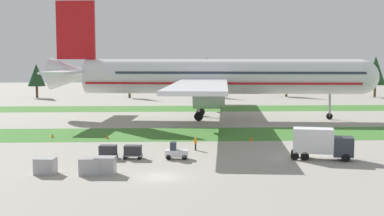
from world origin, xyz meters
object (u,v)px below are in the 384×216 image
at_px(ground_crew_marshaller, 196,143).
at_px(baggage_tug, 176,152).
at_px(catering_truck, 321,143).
at_px(taxiway_marker_0, 107,137).
at_px(cargo_dolly_lead, 133,151).
at_px(uld_container_1, 45,166).
at_px(uld_container_0, 90,166).
at_px(taxiway_marker_1, 251,139).
at_px(cargo_dolly_second, 108,151).
at_px(uld_container_2, 105,166).
at_px(airliner, 212,76).
at_px(taxiway_marker_2, 52,135).

bearing_deg(ground_crew_marshaller, baggage_tug, 163.73).
height_order(catering_truck, taxiway_marker_0, catering_truck).
distance_m(cargo_dolly_lead, uld_container_1, 11.11).
bearing_deg(uld_container_1, cargo_dolly_lead, 42.31).
distance_m(uld_container_0, taxiway_marker_1, 27.96).
xyz_separation_m(ground_crew_marshaller, uld_container_0, (-11.25, -13.14, -0.10)).
xyz_separation_m(baggage_tug, cargo_dolly_second, (-7.90, 0.66, 0.10)).
bearing_deg(uld_container_2, uld_container_1, 175.77).
distance_m(airliner, uld_container_2, 49.95).
bearing_deg(taxiway_marker_0, cargo_dolly_lead, -72.21).
bearing_deg(cargo_dolly_second, taxiway_marker_0, -167.86).
relative_size(baggage_tug, uld_container_0, 1.35).
relative_size(uld_container_0, uld_container_2, 1.00).
bearing_deg(taxiway_marker_0, cargo_dolly_second, -82.61).
height_order(uld_container_2, taxiway_marker_0, uld_container_2).
relative_size(catering_truck, taxiway_marker_0, 11.35).
distance_m(cargo_dolly_second, taxiway_marker_0, 14.85).
bearing_deg(uld_container_0, uld_container_2, 1.60).
xyz_separation_m(uld_container_1, uld_container_2, (6.05, -0.45, 0.08)).
bearing_deg(taxiway_marker_1, ground_crew_marshaller, -139.69).
height_order(cargo_dolly_lead, ground_crew_marshaller, ground_crew_marshaller).
distance_m(taxiway_marker_0, taxiway_marker_1, 20.71).
height_order(cargo_dolly_lead, taxiway_marker_2, cargo_dolly_lead).
bearing_deg(cargo_dolly_lead, airliner, 167.38).
distance_m(uld_container_1, taxiway_marker_1, 30.93).
xyz_separation_m(airliner, cargo_dolly_lead, (-12.30, -39.33, -7.21)).
bearing_deg(cargo_dolly_second, uld_container_2, 9.78).
distance_m(cargo_dolly_lead, ground_crew_marshaller, 9.13).
height_order(baggage_tug, catering_truck, catering_truck).
bearing_deg(uld_container_0, cargo_dolly_lead, 64.93).
distance_m(cargo_dolly_lead, uld_container_0, 8.80).
bearing_deg(cargo_dolly_second, uld_container_1, -29.85).
bearing_deg(catering_truck, taxiway_marker_1, -142.18).
bearing_deg(airliner, uld_container_2, -11.07).
relative_size(airliner, catering_truck, 10.65).
distance_m(cargo_dolly_second, uld_container_1, 9.38).
bearing_deg(uld_container_2, baggage_tug, 46.29).
xyz_separation_m(uld_container_0, taxiway_marker_1, (19.44, 20.08, -0.50)).
bearing_deg(taxiway_marker_1, cargo_dolly_second, -147.46).
distance_m(cargo_dolly_lead, catering_truck, 21.74).
distance_m(baggage_tug, cargo_dolly_second, 7.93).
xyz_separation_m(airliner, cargo_dolly_second, (-15.19, -39.08, -7.21)).
height_order(airliner, taxiway_marker_1, airliner).
bearing_deg(uld_container_2, ground_crew_marshaller, 53.48).
height_order(ground_crew_marshaller, uld_container_0, ground_crew_marshaller).
relative_size(ground_crew_marshaller, taxiway_marker_0, 2.70).
relative_size(cargo_dolly_lead, uld_container_2, 1.16).
distance_m(cargo_dolly_second, catering_truck, 24.63).
xyz_separation_m(cargo_dolly_lead, cargo_dolly_second, (-2.89, 0.24, 0.00)).
bearing_deg(uld_container_0, taxiway_marker_2, 110.76).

